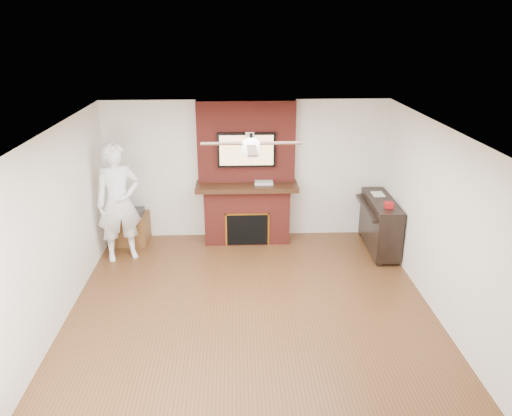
{
  "coord_description": "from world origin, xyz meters",
  "views": [
    {
      "loc": [
        -0.19,
        -5.85,
        3.75
      ],
      "look_at": [
        0.1,
        0.9,
        1.21
      ],
      "focal_mm": 35.0,
      "sensor_mm": 36.0,
      "label": 1
    }
  ],
  "objects_px": {
    "fireplace": "(247,187)",
    "side_table": "(132,227)",
    "person": "(119,202)",
    "piano": "(380,223)"
  },
  "relations": [
    {
      "from": "fireplace",
      "to": "person",
      "type": "bearing_deg",
      "value": -161.7
    },
    {
      "from": "fireplace",
      "to": "piano",
      "type": "bearing_deg",
      "value": -13.53
    },
    {
      "from": "fireplace",
      "to": "piano",
      "type": "height_order",
      "value": "fireplace"
    },
    {
      "from": "fireplace",
      "to": "person",
      "type": "relative_size",
      "value": 1.26
    },
    {
      "from": "person",
      "to": "piano",
      "type": "bearing_deg",
      "value": -20.43
    },
    {
      "from": "fireplace",
      "to": "piano",
      "type": "distance_m",
      "value": 2.4
    },
    {
      "from": "piano",
      "to": "person",
      "type": "bearing_deg",
      "value": -176.19
    },
    {
      "from": "person",
      "to": "side_table",
      "type": "xyz_separation_m",
      "value": [
        0.04,
        0.63,
        -0.7
      ]
    },
    {
      "from": "fireplace",
      "to": "side_table",
      "type": "xyz_separation_m",
      "value": [
        -2.06,
        -0.07,
        -0.71
      ]
    },
    {
      "from": "fireplace",
      "to": "side_table",
      "type": "distance_m",
      "value": 2.18
    }
  ]
}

